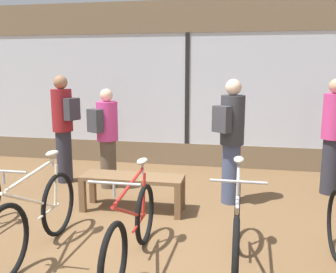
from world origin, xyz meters
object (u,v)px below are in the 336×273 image
object	(u,v)px
customer_near_bench	(63,125)
bicycle_right	(236,230)
display_bench	(133,182)
bicycle_center	(132,230)
customer_mid_floor	(231,138)
customer_near_rack	(107,135)
bicycle_left	(36,218)
customer_by_window	(334,133)

from	to	relation	value
customer_near_bench	bicycle_right	bearing A→B (deg)	-38.41
customer_near_bench	display_bench	bearing A→B (deg)	-34.63
bicycle_center	customer_near_bench	distance (m)	3.18
bicycle_center	bicycle_right	size ratio (longest dim) A/B	0.96
bicycle_center	display_bench	distance (m)	1.48
customer_near_bench	customer_mid_floor	bearing A→B (deg)	-9.92
bicycle_center	display_bench	bearing A→B (deg)	106.11
display_bench	customer_near_rack	world-z (taller)	customer_near_rack
display_bench	customer_mid_floor	distance (m)	1.52
bicycle_left	customer_near_bench	distance (m)	2.64
bicycle_left	bicycle_center	size ratio (longest dim) A/B	1.03
bicycle_right	customer_by_window	xyz separation A→B (m)	(1.41, 2.55, 0.57)
bicycle_right	customer_by_window	bearing A→B (deg)	60.99
customer_near_rack	bicycle_center	bearing A→B (deg)	-64.56
bicycle_center	bicycle_right	distance (m)	1.02
customer_by_window	display_bench	bearing A→B (deg)	-155.92
bicycle_right	customer_by_window	distance (m)	2.97
bicycle_right	customer_mid_floor	size ratio (longest dim) A/B	1.00
bicycle_center	display_bench	size ratio (longest dim) A/B	1.24
bicycle_left	customer_near_rack	size ratio (longest dim) A/B	1.10
bicycle_center	customer_mid_floor	distance (m)	2.24
bicycle_right	display_bench	bearing A→B (deg)	137.97
customer_mid_floor	display_bench	bearing A→B (deg)	-157.11
bicycle_center	customer_near_rack	bearing A→B (deg)	115.44
customer_by_window	customer_mid_floor	bearing A→B (deg)	-154.94
bicycle_right	customer_mid_floor	world-z (taller)	customer_mid_floor
bicycle_center	customer_near_rack	xyz separation A→B (m)	(-1.10, 2.31, 0.50)
bicycle_center	customer_mid_floor	world-z (taller)	customer_mid_floor
bicycle_right	customer_by_window	world-z (taller)	customer_by_window
bicycle_left	display_bench	size ratio (longest dim) A/B	1.27
customer_mid_floor	customer_near_bench	distance (m)	2.85
bicycle_left	customer_near_rack	distance (m)	2.33
display_bench	customer_near_rack	distance (m)	1.22
display_bench	customer_near_bench	world-z (taller)	customer_near_bench
display_bench	customer_by_window	bearing A→B (deg)	24.08
bicycle_left	bicycle_right	size ratio (longest dim) A/B	0.99
display_bench	customer_mid_floor	xyz separation A→B (m)	(1.30, 0.55, 0.57)
bicycle_left	bicycle_center	bearing A→B (deg)	-1.56
customer_mid_floor	customer_near_bench	xyz separation A→B (m)	(-2.81, 0.49, 0.02)
customer_by_window	customer_near_bench	distance (m)	4.35
display_bench	bicycle_left	bearing A→B (deg)	-114.85
customer_near_rack	bicycle_right	bearing A→B (deg)	-45.81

